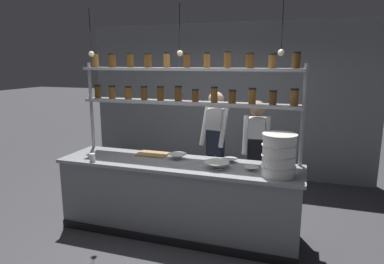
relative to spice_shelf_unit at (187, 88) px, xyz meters
The scene contains 14 objects.
ground_plane 1.83m from the spice_shelf_unit, 90.21° to the right, with size 40.00×40.00×0.00m, color #3D3D42.
back_wall 2.25m from the spice_shelf_unit, 90.03° to the left, with size 5.42×0.12×2.83m, color gray.
prep_counter 1.38m from the spice_shelf_unit, 90.21° to the right, with size 3.02×0.76×0.92m.
spice_shelf_unit is the anchor object (origin of this frame).
chef_left 0.98m from the spice_shelf_unit, 62.24° to the left, with size 0.39×0.32×1.73m.
chef_center 1.29m from the spice_shelf_unit, 26.49° to the left, with size 0.38×0.30×1.63m.
container_stack 1.45m from the spice_shelf_unit, 21.37° to the right, with size 0.37×0.37×0.47m.
cutting_board 0.98m from the spice_shelf_unit, 164.06° to the right, with size 0.40×0.26×0.02m.
prep_bowl_near_left 0.88m from the spice_shelf_unit, 106.84° to the right, with size 0.24×0.24×0.07m.
prep_bowl_center_front 1.06m from the spice_shelf_unit, 12.06° to the right, with size 0.18×0.18×0.05m.
prep_bowl_center_back 1.31m from the spice_shelf_unit, 22.56° to the right, with size 0.16×0.16×0.04m.
prep_bowl_near_right 1.07m from the spice_shelf_unit, 39.36° to the right, with size 0.30×0.30×0.08m.
serving_cup_front 1.46m from the spice_shelf_unit, 148.13° to the right, with size 0.07×0.07×0.10m.
pendant_light_row 0.56m from the spice_shelf_unit, 87.39° to the right, with size 2.39×0.07×0.58m.
Camera 1 is at (1.43, -3.79, 2.14)m, focal length 32.00 mm.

